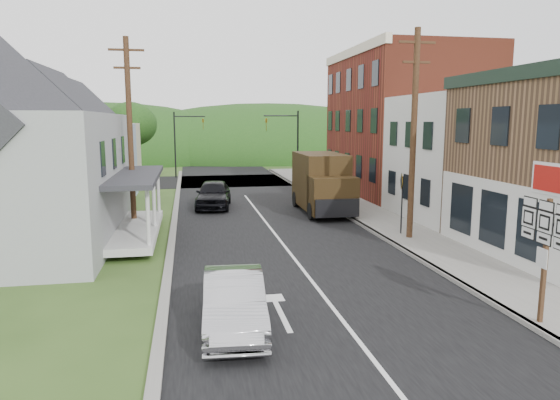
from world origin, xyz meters
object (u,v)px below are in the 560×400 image
warning_sign (402,195)px  silver_sedan (234,302)px  route_sign_cluster (545,243)px  delivery_van (322,183)px  dark_sedan (214,194)px

warning_sign → silver_sedan: bearing=-116.7°
route_sign_cluster → warning_sign: bearing=88.7°
delivery_van → warning_sign: size_ratio=2.18×
silver_sedan → dark_sedan: dark_sedan is taller
silver_sedan → warning_sign: (8.35, 8.79, 1.22)m
silver_sedan → delivery_van: size_ratio=0.71×
warning_sign → route_sign_cluster: bearing=-77.5°
silver_sedan → dark_sedan: 17.96m
silver_sedan → dark_sedan: (0.42, 17.95, 0.13)m
warning_sign → delivery_van: bearing=123.5°
delivery_van → route_sign_cluster: (1.15, -16.54, 0.51)m
delivery_van → warning_sign: 6.69m
dark_sedan → warning_sign: bearing=-42.1°
delivery_van → route_sign_cluster: bearing=-85.2°
dark_sedan → warning_sign: (7.93, -9.16, 1.09)m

